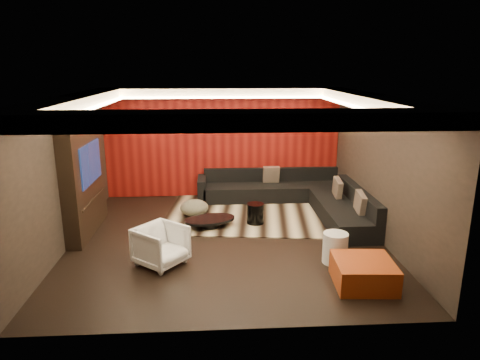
{
  "coord_description": "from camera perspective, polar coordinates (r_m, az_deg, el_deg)",
  "views": [
    {
      "loc": [
        -0.21,
        -7.88,
        3.34
      ],
      "look_at": [
        0.3,
        0.6,
        1.05
      ],
      "focal_mm": 32.0,
      "sensor_mm": 36.0,
      "label": 1
    }
  ],
  "objects": [
    {
      "name": "wall_left",
      "position": [
        8.58,
        -22.39,
        0.87
      ],
      "size": [
        0.02,
        6.0,
        2.8
      ],
      "primitive_type": "cube",
      "color": "black",
      "rests_on": "ground"
    },
    {
      "name": "floor",
      "position": [
        8.56,
        -1.78,
        -7.95
      ],
      "size": [
        6.0,
        6.0,
        0.02
      ],
      "primitive_type": "cube",
      "color": "black",
      "rests_on": "ground"
    },
    {
      "name": "wall_back",
      "position": [
        11.06,
        -2.31,
        4.97
      ],
      "size": [
        6.0,
        0.02,
        2.8
      ],
      "primitive_type": "cube",
      "color": "black",
      "rests_on": "ground"
    },
    {
      "name": "armchair",
      "position": [
        7.53,
        -10.48,
        -8.6
      ],
      "size": [
        1.06,
        1.06,
        0.69
      ],
      "primitive_type": "imported",
      "rotation": [
        0.0,
        0.0,
        0.89
      ],
      "color": "silver",
      "rests_on": "floor"
    },
    {
      "name": "soffit_right",
      "position": [
        8.42,
        17.05,
        10.02
      ],
      "size": [
        0.6,
        4.8,
        0.22
      ],
      "primitive_type": "cube",
      "color": "silver",
      "rests_on": "ground"
    },
    {
      "name": "throw_pillows",
      "position": [
        9.99,
        10.55,
        -0.97
      ],
      "size": [
        1.78,
        2.79,
        0.5
      ],
      "color": "tan",
      "rests_on": "sectional_sofa"
    },
    {
      "name": "striped_pouf",
      "position": [
        9.8,
        -6.11,
        -3.69
      ],
      "size": [
        0.84,
        0.84,
        0.35
      ],
      "primitive_type": "ellipsoid",
      "rotation": [
        0.0,
        0.0,
        -0.37
      ],
      "color": "#B7B38E",
      "rests_on": "rug"
    },
    {
      "name": "cove_left",
      "position": [
        8.2,
        -18.88,
        9.12
      ],
      "size": [
        0.08,
        4.8,
        0.04
      ],
      "primitive_type": "cube",
      "color": "#FFD899",
      "rests_on": "ground"
    },
    {
      "name": "soffit_back",
      "position": [
        10.6,
        -2.35,
        11.56
      ],
      "size": [
        6.0,
        0.6,
        0.22
      ],
      "primitive_type": "cube",
      "color": "silver",
      "rests_on": "ground"
    },
    {
      "name": "tv_shelf",
      "position": [
        9.22,
        -18.91,
        -2.39
      ],
      "size": [
        0.04,
        1.6,
        0.04
      ],
      "primitive_type": "cube",
      "color": "black",
      "rests_on": "ground"
    },
    {
      "name": "orange_ottoman",
      "position": [
        7.1,
        16.14,
        -11.78
      ],
      "size": [
        0.96,
        0.96,
        0.4
      ],
      "primitive_type": "cube",
      "rotation": [
        0.0,
        0.0,
        -0.07
      ],
      "color": "#914712",
      "rests_on": "floor"
    },
    {
      "name": "cove_right",
      "position": [
        8.32,
        14.78,
        9.5
      ],
      "size": [
        0.08,
        4.8,
        0.04
      ],
      "primitive_type": "cube",
      "color": "#FFD899",
      "rests_on": "ground"
    },
    {
      "name": "coffee_table",
      "position": [
        9.13,
        -4.06,
        -5.66
      ],
      "size": [
        1.35,
        1.35,
        0.18
      ],
      "primitive_type": "cylinder",
      "rotation": [
        0.0,
        0.0,
        0.29
      ],
      "color": "black",
      "rests_on": "rug"
    },
    {
      "name": "tv_screen",
      "position": [
        9.03,
        -19.31,
        2.15
      ],
      "size": [
        0.04,
        1.3,
        0.8
      ],
      "primitive_type": "cube",
      "color": "black",
      "rests_on": "ground"
    },
    {
      "name": "white_side_table",
      "position": [
        7.68,
        12.57,
        -8.84
      ],
      "size": [
        0.48,
        0.48,
        0.54
      ],
      "primitive_type": "cylinder",
      "rotation": [
        0.0,
        0.0,
        0.12
      ],
      "color": "silver",
      "rests_on": "floor"
    },
    {
      "name": "rug",
      "position": [
        10.01,
        1.86,
        -4.35
      ],
      "size": [
        4.31,
        3.42,
        0.02
      ],
      "primitive_type": "cube",
      "rotation": [
        0.0,
        0.0,
        -0.11
      ],
      "color": "#C8B892",
      "rests_on": "floor"
    },
    {
      "name": "cove_front",
      "position": [
        5.57,
        -1.26,
        7.46
      ],
      "size": [
        4.8,
        0.08,
        0.04
      ],
      "primitive_type": "cube",
      "color": "#FFD899",
      "rests_on": "ground"
    },
    {
      "name": "tv_surround",
      "position": [
        9.15,
        -20.09,
        -0.01
      ],
      "size": [
        0.3,
        2.0,
        2.2
      ],
      "primitive_type": "cube",
      "color": "black",
      "rests_on": "ground"
    },
    {
      "name": "wall_right",
      "position": [
        8.73,
        18.31,
        1.47
      ],
      "size": [
        0.02,
        6.0,
        2.8
      ],
      "primitive_type": "cube",
      "color": "black",
      "rests_on": "ground"
    },
    {
      "name": "drum_stool",
      "position": [
        9.26,
        2.06,
        -4.47
      ],
      "size": [
        0.39,
        0.39,
        0.44
      ],
      "primitive_type": "cylinder",
      "rotation": [
        0.0,
        0.0,
        -0.04
      ],
      "color": "black",
      "rests_on": "rug"
    },
    {
      "name": "sectional_sofa",
      "position": [
        10.4,
        7.5,
        -2.26
      ],
      "size": [
        3.65,
        3.5,
        0.75
      ],
      "color": "black",
      "rests_on": "floor"
    },
    {
      "name": "soffit_front",
      "position": [
        5.22,
        -1.12,
        7.95
      ],
      "size": [
        6.0,
        0.6,
        0.22
      ],
      "primitive_type": "cube",
      "color": "silver",
      "rests_on": "ground"
    },
    {
      "name": "red_feature_wall",
      "position": [
        11.02,
        -2.31,
        4.94
      ],
      "size": [
        5.98,
        0.05,
        2.78
      ],
      "primitive_type": "cube",
      "color": "#6B0C0A",
      "rests_on": "ground"
    },
    {
      "name": "cove_back",
      "position": [
        10.26,
        -2.31,
        10.95
      ],
      "size": [
        4.8,
        0.08,
        0.04
      ],
      "primitive_type": "cube",
      "color": "#FFD899",
      "rests_on": "ground"
    },
    {
      "name": "ceiling",
      "position": [
        7.9,
        -1.95,
        11.24
      ],
      "size": [
        6.0,
        6.0,
        0.02
      ],
      "primitive_type": "cube",
      "color": "silver",
      "rests_on": "ground"
    },
    {
      "name": "soffit_left",
      "position": [
        8.28,
        -21.23,
        9.59
      ],
      "size": [
        0.6,
        4.8,
        0.22
      ],
      "primitive_type": "cube",
      "color": "silver",
      "rests_on": "ground"
    }
  ]
}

